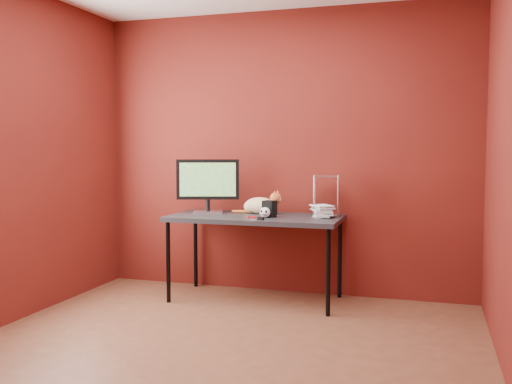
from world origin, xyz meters
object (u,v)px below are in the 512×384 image
(skull_mug, at_px, (265,212))
(speaker, at_px, (269,209))
(monitor, at_px, (208,183))
(book_stack, at_px, (315,148))
(desk, at_px, (255,221))
(cat, at_px, (261,205))

(skull_mug, height_order, speaker, speaker)
(monitor, distance_m, speaker, 0.65)
(speaker, height_order, book_stack, book_stack)
(skull_mug, bearing_deg, desk, 135.75)
(book_stack, bearing_deg, monitor, 179.39)
(cat, xyz_separation_m, skull_mug, (0.12, -0.28, -0.03))
(desk, relative_size, skull_mug, 16.30)
(monitor, bearing_deg, desk, -25.49)
(cat, xyz_separation_m, book_stack, (0.52, -0.11, 0.52))
(desk, xyz_separation_m, monitor, (-0.47, 0.06, 0.32))
(skull_mug, relative_size, book_stack, 0.08)
(skull_mug, distance_m, book_stack, 0.69)
(desk, height_order, speaker, speaker)
(speaker, bearing_deg, desk, 178.88)
(book_stack, bearing_deg, speaker, -165.69)
(monitor, xyz_separation_m, book_stack, (0.99, -0.01, 0.32))
(cat, bearing_deg, skull_mug, -51.95)
(cat, height_order, skull_mug, cat)
(desk, relative_size, cat, 3.18)
(skull_mug, distance_m, speaker, 0.08)
(monitor, height_order, speaker, monitor)
(desk, height_order, cat, cat)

